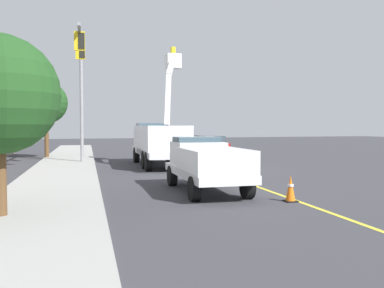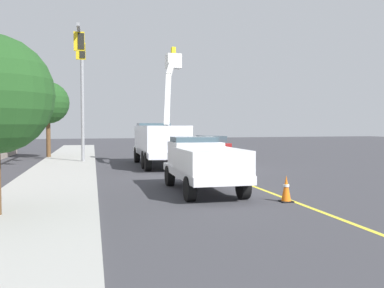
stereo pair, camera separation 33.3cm
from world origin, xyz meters
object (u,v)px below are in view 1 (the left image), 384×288
Objects in this scene: service_pickup_truck at (206,163)px; traffic_cone_trailing at (173,155)px; passing_minivan at (210,144)px; utility_bucket_truck at (159,140)px; traffic_cone_mid_rear at (196,161)px; traffic_cone_leading at (291,189)px; traffic_signal_mast at (81,73)px; traffic_cone_mid_front at (235,171)px.

traffic_cone_trailing is at bearing -9.03° from service_pickup_truck.
passing_minivan is (17.32, -6.18, -0.15)m from service_pickup_truck.
utility_bucket_truck is 11.24× the size of traffic_cone_mid_rear.
traffic_cone_leading reaches higher than traffic_cone_trailing.
service_pickup_truck is 7.70× the size of traffic_cone_mid_rear.
passing_minivan is 0.56× the size of traffic_signal_mast.
passing_minivan is 20.51m from traffic_cone_leading.
utility_bucket_truck is 0.95× the size of traffic_signal_mast.
traffic_signal_mast is (11.66, 4.22, 4.68)m from service_pickup_truck.
passing_minivan is 5.58× the size of traffic_cone_mid_front.
traffic_signal_mast reaches higher than traffic_cone_leading.
passing_minivan is at bearing -61.45° from traffic_signal_mast.
traffic_signal_mast reaches higher than traffic_cone_mid_rear.
utility_bucket_truck is 4.60m from traffic_cone_trailing.
traffic_cone_leading reaches higher than traffic_cone_mid_rear.
service_pickup_truck is 0.65× the size of traffic_signal_mast.
traffic_cone_leading is 5.47m from traffic_cone_mid_front.
traffic_cone_trailing reaches higher than traffic_cone_mid_rear.
utility_bucket_truck is 8.88m from passing_minivan.
traffic_signal_mast is at bearing 76.65° from utility_bucket_truck.
traffic_cone_mid_front reaches higher than traffic_cone_mid_rear.
traffic_cone_trailing is 8.97m from traffic_signal_mast.
utility_bucket_truck is 8.15m from traffic_cone_mid_front.
traffic_signal_mast is (1.11, 4.69, 4.18)m from utility_bucket_truck.
traffic_signal_mast is at bearing 118.55° from passing_minivan.
traffic_cone_mid_front is (2.70, -2.31, -0.69)m from service_pickup_truck.
traffic_cone_leading is at bearing 179.00° from traffic_cone_trailing.
traffic_cone_leading is 1.01× the size of traffic_cone_mid_front.
service_pickup_truck reaches higher than traffic_cone_trailing.
service_pickup_truck is at bearing 165.16° from traffic_cone_mid_rear.
traffic_cone_mid_front reaches higher than traffic_cone_trailing.
service_pickup_truck is 6.42× the size of traffic_cone_leading.
traffic_cone_mid_front is at bearing 165.18° from passing_minivan.
traffic_signal_mast reaches higher than utility_bucket_truck.
traffic_cone_leading is at bearing -173.37° from utility_bucket_truck.
passing_minivan is at bearing -54.57° from traffic_cone_trailing.
service_pickup_truck is 9.37m from traffic_cone_mid_rear.
traffic_cone_mid_rear is at bearing -1.85° from traffic_cone_leading.
traffic_signal_mast reaches higher than passing_minivan.
traffic_cone_mid_front is 6.33m from traffic_cone_mid_rear.
utility_bucket_truck is 10.80× the size of traffic_cone_trailing.
traffic_cone_mid_rear is 5.55m from traffic_cone_trailing.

